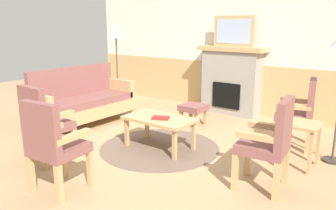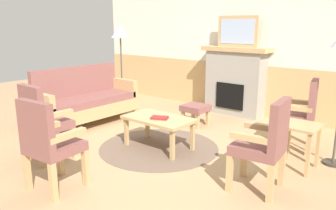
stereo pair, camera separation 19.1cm
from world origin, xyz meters
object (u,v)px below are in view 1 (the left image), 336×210
Objects in this scene: footstool at (194,109)px; armchair_near_fireplace at (300,110)px; armchair_front_left at (53,143)px; couch at (83,102)px; book_on_table at (161,118)px; armchair_by_window_left at (270,140)px; floor_lamp_by_couch at (116,37)px; framed_picture at (233,31)px; fireplace at (231,80)px; side_table at (300,132)px; coffee_table at (160,121)px; armchair_front_center at (43,121)px.

footstool is 0.41× the size of armchair_near_fireplace.
armchair_near_fireplace is 1.00× the size of armchair_front_left.
couch is 1.79m from book_on_table.
floor_lamp_by_couch is at bearing 158.18° from armchair_by_window_left.
armchair_near_fireplace is (1.60, -1.08, -1.02)m from framed_picture.
side_table is at bearing -44.15° from fireplace.
couch and armchair_front_left have the same top height.
fireplace is 2.30m from coffee_table.
armchair_by_window_left is at bearing -85.46° from armchair_near_fireplace.
couch is at bearing 174.52° from armchair_by_window_left.
couch is 1.73m from coffee_table.
book_on_table is 0.23× the size of armchair_near_fireplace.
fireplace reaches higher than book_on_table.
armchair_by_window_left reaches higher than side_table.
fireplace is 2.52m from side_table.
couch is at bearing -160.94° from armchair_near_fireplace.
armchair_near_fireplace reaches higher than side_table.
armchair_by_window_left is at bearing 21.92° from armchair_front_center.
couch is 1.07× the size of floor_lamp_by_couch.
side_table is at bearing -10.54° from floor_lamp_by_couch.
couch is at bearing 123.87° from armchair_front_center.
footstool is (-0.13, -1.10, -0.37)m from fireplace.
book_on_table is 0.41× the size of side_table.
armchair_near_fireplace is at bearing -0.73° from floor_lamp_by_couch.
framed_picture is 3.22m from armchair_by_window_left.
armchair_front_center is (-2.37, -2.45, 0.00)m from armchair_near_fireplace.
armchair_front_left is 2.82m from side_table.
footstool is at bearing 93.10° from armchair_front_left.
armchair_front_center is (-0.89, -1.20, 0.08)m from book_on_table.
armchair_near_fireplace is 3.41m from armchair_front_center.
side_table is (1.73, 0.54, 0.05)m from coffee_table.
book_on_table is at bearing 53.30° from armchair_front_center.
footstool is (1.52, 1.11, -0.11)m from couch.
armchair_front_center is at bearing -102.24° from framed_picture.
armchair_by_window_left is at bearing -37.68° from footstool.
floor_lamp_by_couch is (-2.14, 1.30, 1.00)m from book_on_table.
framed_picture is 2.58m from book_on_table.
footstool is 2.35m from armchair_by_window_left.
fireplace is 1.35× the size of coffee_table.
armchair_front_center is at bearing -124.05° from coffee_table.
footstool is (-0.13, -1.10, -1.28)m from framed_picture.
footstool is 0.41× the size of armchair_front_center.
coffee_table is at bearing -80.12° from footstool.
framed_picture is 2.19m from armchair_near_fireplace.
couch is 1.84× the size of armchair_near_fireplace.
book_on_table is (0.13, -2.33, -0.20)m from fireplace.
coffee_table is (1.73, -0.08, -0.01)m from couch.
footstool is 2.04m from side_table.
framed_picture is at bearing 135.85° from side_table.
footstool is at bearing 36.04° from couch.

